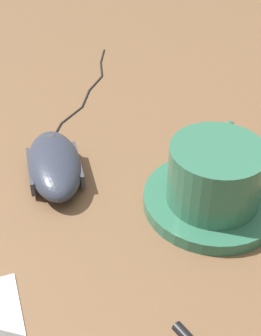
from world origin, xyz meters
The scene contains 5 objects.
ground_plane centered at (0.00, 0.00, 0.00)m, with size 3.00×3.00×0.00m, color brown.
saucer centered at (0.06, -0.12, 0.01)m, with size 0.14×0.14×0.01m, color #2D664C.
coffee_cup centered at (0.06, -0.12, 0.04)m, with size 0.12×0.09×0.06m.
computer_mouse centered at (0.10, 0.04, 0.02)m, with size 0.13×0.09×0.03m.
mouse_cable centered at (0.29, 0.03, 0.00)m, with size 0.27×0.05×0.00m.
Camera 1 is at (-0.29, -0.06, 0.32)m, focal length 50.00 mm.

